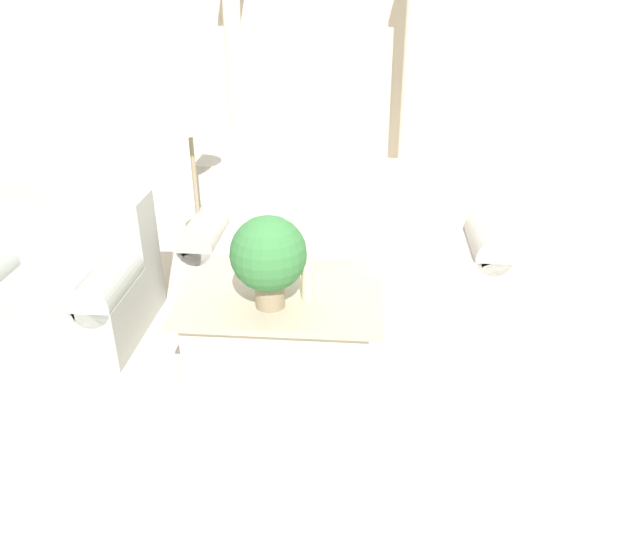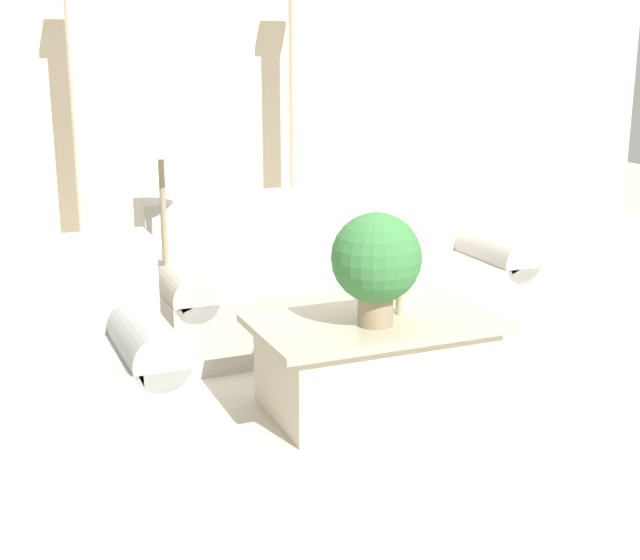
% 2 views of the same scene
% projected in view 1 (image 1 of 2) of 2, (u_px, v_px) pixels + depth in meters
% --- Properties ---
extents(ground_plane, '(16.00, 16.00, 0.00)m').
position_uv_depth(ground_plane, '(297.00, 325.00, 4.56)').
color(ground_plane, beige).
extents(wall_back, '(10.00, 0.06, 3.20)m').
position_uv_depth(wall_back, '(329.00, 40.00, 6.84)').
color(wall_back, beige).
rests_on(wall_back, ground_plane).
extents(sofa_long, '(2.49, 1.00, 0.91)m').
position_uv_depth(sofa_long, '(345.00, 238.00, 5.11)').
color(sofa_long, '#B7B2A8').
rests_on(sofa_long, ground_plane).
extents(loveseat, '(1.19, 1.00, 0.91)m').
position_uv_depth(loveseat, '(61.00, 280.00, 4.41)').
color(loveseat, '#A8ACA4').
rests_on(loveseat, ground_plane).
extents(coffee_table, '(1.28, 0.75, 0.49)m').
position_uv_depth(coffee_table, '(281.00, 332.00, 4.01)').
color(coffee_table, beige).
rests_on(coffee_table, ground_plane).
extents(potted_plant, '(0.46, 0.46, 0.58)m').
position_uv_depth(potted_plant, '(268.00, 256.00, 3.67)').
color(potted_plant, '#937F60').
rests_on(potted_plant, coffee_table).
extents(pillar_candle, '(0.07, 0.07, 0.19)m').
position_uv_depth(pillar_candle, '(307.00, 285.00, 3.87)').
color(pillar_candle, beige).
rests_on(pillar_candle, coffee_table).
extents(floor_lamp, '(0.43, 0.43, 1.48)m').
position_uv_depth(floor_lamp, '(189.00, 125.00, 4.65)').
color(floor_lamp, gray).
rests_on(floor_lamp, ground_plane).
extents(column_left, '(0.25, 0.25, 2.38)m').
position_uv_depth(column_left, '(236.00, 83.00, 6.66)').
color(column_left, silver).
rests_on(column_left, ground_plane).
extents(column_right, '(0.25, 0.25, 2.38)m').
position_uv_depth(column_right, '(410.00, 85.00, 6.53)').
color(column_right, silver).
rests_on(column_right, ground_plane).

